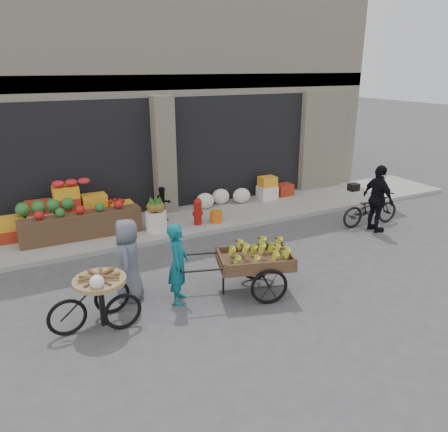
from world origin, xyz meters
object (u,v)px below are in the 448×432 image
pineapple_bin (156,221)px  vendor_woman (178,264)px  tricycle_cart (100,294)px  bicycle (370,209)px  cyclist (378,199)px  orange_bucket (216,217)px  fire_hydrant (198,210)px  seated_person (163,204)px  banana_cart (252,258)px  vendor_grey (128,260)px

pineapple_bin → vendor_woman: size_ratio=0.35×
tricycle_cart → vendor_woman: bearing=2.2°
pineapple_bin → bicycle: bicycle is taller
bicycle → cyclist: 0.60m
tricycle_cart → orange_bucket: bearing=38.1°
tricycle_cart → fire_hydrant: bearing=42.7°
seated_person → banana_cart: bearing=-96.5°
vendor_woman → pineapple_bin: bearing=17.2°
vendor_woman → fire_hydrant: bearing=0.1°
vendor_grey → bicycle: 6.78m
vendor_woman → cyclist: bearing=-50.8°
orange_bucket → vendor_woman: size_ratio=0.22×
vendor_woman → bicycle: vendor_woman is taller
fire_hydrant → seated_person: 0.96m
tricycle_cart → vendor_grey: size_ratio=0.95×
pineapple_bin → cyclist: bearing=-23.7°
fire_hydrant → cyclist: size_ratio=0.41×
cyclist → seated_person: bearing=63.0°
orange_bucket → banana_cart: bearing=-105.2°
pineapple_bin → seated_person: bearing=56.3°
vendor_grey → vendor_woman: bearing=77.2°
pineapple_bin → vendor_grey: vendor_grey is taller
bicycle → vendor_woman: bearing=107.8°
bicycle → banana_cart: bearing=114.9°
seated_person → cyclist: (4.68, -2.83, 0.27)m
fire_hydrant → orange_bucket: size_ratio=2.22×
fire_hydrant → cyclist: cyclist is taller
fire_hydrant → vendor_grey: bearing=-132.7°
fire_hydrant → vendor_woman: 3.69m
fire_hydrant → tricycle_cart: size_ratio=0.49×
fire_hydrant → orange_bucket: bearing=-5.7°
seated_person → bicycle: bearing=-36.5°
fire_hydrant → seated_person: bearing=137.1°
seated_person → tricycle_cart: (-2.47, -4.03, -0.02)m
fire_hydrant → bicycle: bicycle is taller
fire_hydrant → cyclist: (3.98, -2.18, 0.35)m
fire_hydrant → bicycle: 4.55m
vendor_woman → cyclist: size_ratio=0.86×
seated_person → cyclist: cyclist is taller
banana_cart → bicycle: size_ratio=1.42×
pineapple_bin → vendor_woman: bearing=-101.6°
orange_bucket → seated_person: size_ratio=0.34×
pineapple_bin → fire_hydrant: bearing=-2.6°
fire_hydrant → vendor_woman: bearing=-118.8°
fire_hydrant → banana_cart: (-0.45, -3.53, 0.19)m
tricycle_cart → seated_person: bearing=54.4°
orange_bucket → tricycle_cart: 4.97m
banana_cart → vendor_woman: (-1.33, 0.30, 0.05)m
pineapple_bin → seated_person: seated_person is taller
orange_bucket → vendor_grey: vendor_grey is taller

